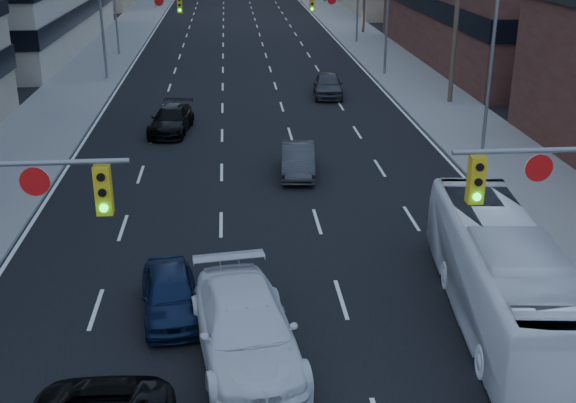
% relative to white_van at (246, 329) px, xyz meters
% --- Properties ---
extents(storefront_right_mid, '(20.00, 30.00, 9.00)m').
position_rel_white_van_xyz_m(storefront_right_mid, '(25.11, 40.87, 3.63)').
color(storefront_right_mid, '#472119').
rests_on(storefront_right_mid, ground).
extents(signal_far_left, '(6.09, 0.33, 6.00)m').
position_rel_white_van_xyz_m(signal_far_left, '(-6.57, 35.87, 3.43)').
color(signal_far_left, slate).
rests_on(signal_far_left, ground).
extents(signal_far_right, '(6.09, 0.33, 6.00)m').
position_rel_white_van_xyz_m(signal_far_right, '(8.79, 35.87, 3.43)').
color(signal_far_right, slate).
rests_on(signal_far_right, ground).
extents(utility_pole_block, '(2.20, 0.28, 11.00)m').
position_rel_white_van_xyz_m(utility_pole_block, '(13.31, 26.87, 4.91)').
color(utility_pole_block, '#4C3D2D').
rests_on(utility_pole_block, ground).
extents(streetlight_right_near, '(2.03, 0.22, 9.00)m').
position_rel_white_van_xyz_m(streetlight_right_near, '(11.45, 15.87, 4.19)').
color(streetlight_right_near, slate).
rests_on(streetlight_right_near, ground).
extents(white_van, '(3.23, 6.26, 1.73)m').
position_rel_white_van_xyz_m(white_van, '(0.00, 0.00, 0.00)').
color(white_van, silver).
rests_on(white_van, ground).
extents(transit_bus, '(3.37, 10.37, 2.84)m').
position_rel_white_van_xyz_m(transit_bus, '(7.11, 1.27, 0.55)').
color(transit_bus, white).
rests_on(transit_bus, ground).
extents(sedan_blue, '(2.07, 4.09, 1.33)m').
position_rel_white_van_xyz_m(sedan_blue, '(-2.08, 2.42, -0.20)').
color(sedan_blue, '#0D1935').
rests_on(sedan_blue, ground).
extents(sedan_grey_center, '(1.78, 4.22, 1.36)m').
position_rel_white_van_xyz_m(sedan_grey_center, '(2.71, 14.35, -0.19)').
color(sedan_grey_center, '#2F2F32').
rests_on(sedan_grey_center, ground).
extents(sedan_black_far, '(2.48, 4.89, 1.36)m').
position_rel_white_van_xyz_m(sedan_black_far, '(-3.37, 21.75, -0.19)').
color(sedan_black_far, black).
rests_on(sedan_black_far, ground).
extents(sedan_grey_right, '(2.16, 4.56, 1.51)m').
position_rel_white_van_xyz_m(sedan_grey_right, '(6.08, 29.54, -0.11)').
color(sedan_grey_right, '#343537').
rests_on(sedan_grey_right, ground).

